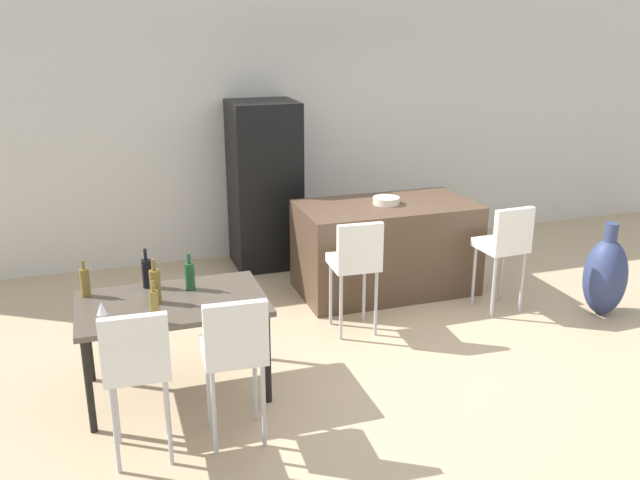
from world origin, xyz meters
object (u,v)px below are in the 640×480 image
(wine_bottle_left, at_px, (154,307))
(potted_plant, at_px, (455,217))
(wine_bottle_far, at_px, (155,286))
(dining_chair_far, at_px, (235,347))
(bar_chair_middle, at_px, (505,242))
(bar_chair_left, at_px, (356,259))
(refrigerator, at_px, (264,185))
(wine_bottle_inner, at_px, (85,282))
(wine_bottle_corner, at_px, (147,273))
(wine_bottle_right, at_px, (190,276))
(kitchen_island, at_px, (386,247))
(dining_table, at_px, (172,309))
(dining_chair_near, at_px, (137,362))
(wine_glass_middle, at_px, (102,309))
(fruit_bowl, at_px, (386,201))
(floor_vase, at_px, (605,276))

(wine_bottle_left, bearing_deg, potted_plant, 36.53)
(wine_bottle_far, bearing_deg, wine_bottle_left, -96.40)
(wine_bottle_far, bearing_deg, dining_chair_far, -62.64)
(bar_chair_middle, height_order, potted_plant, bar_chair_middle)
(bar_chair_left, relative_size, refrigerator, 0.57)
(wine_bottle_inner, height_order, refrigerator, refrigerator)
(wine_bottle_corner, xyz_separation_m, potted_plant, (3.86, 2.19, -0.52))
(wine_bottle_right, bearing_deg, kitchen_island, 29.15)
(dining_table, relative_size, wine_bottle_right, 4.69)
(dining_table, height_order, dining_chair_near, dining_chair_near)
(bar_chair_middle, bearing_deg, dining_chair_near, -159.26)
(wine_glass_middle, height_order, potted_plant, wine_glass_middle)
(wine_bottle_left, bearing_deg, wine_glass_middle, 168.07)
(refrigerator, bearing_deg, dining_chair_far, -107.17)
(bar_chair_left, relative_size, wine_glass_middle, 6.03)
(fruit_bowl, distance_m, potted_plant, 1.94)
(bar_chair_middle, relative_size, dining_table, 0.78)
(dining_chair_near, height_order, floor_vase, dining_chair_near)
(dining_table, xyz_separation_m, potted_plant, (3.72, 2.51, -0.34))
(kitchen_island, relative_size, dining_chair_far, 1.68)
(dining_chair_far, distance_m, refrigerator, 3.46)
(dining_chair_far, relative_size, floor_vase, 1.17)
(wine_bottle_right, bearing_deg, wine_bottle_left, -120.20)
(wine_glass_middle, bearing_deg, kitchen_island, 30.72)
(kitchen_island, xyz_separation_m, floor_vase, (1.72, -1.20, -0.08))
(bar_chair_middle, distance_m, refrigerator, 2.70)
(dining_chair_far, bearing_deg, refrigerator, 72.83)
(floor_vase, bearing_deg, bar_chair_left, 171.68)
(kitchen_island, xyz_separation_m, potted_plant, (1.43, 1.15, -0.12))
(wine_bottle_corner, xyz_separation_m, wine_bottle_inner, (-0.45, -0.04, -0.01))
(fruit_bowl, bearing_deg, wine_bottle_left, -144.70)
(bar_chair_middle, relative_size, wine_bottle_left, 3.39)
(bar_chair_left, bearing_deg, wine_bottle_corner, -173.82)
(bar_chair_middle, relative_size, wine_bottle_corner, 3.41)
(wine_bottle_inner, distance_m, fruit_bowl, 3.06)
(potted_plant, bearing_deg, dining_chair_near, -140.72)
(wine_bottle_right, relative_size, wine_glass_middle, 1.65)
(dining_chair_far, xyz_separation_m, potted_plant, (3.42, 3.29, -0.36))
(bar_chair_left, relative_size, wine_bottle_right, 3.65)
(wine_bottle_left, xyz_separation_m, floor_vase, (4.16, 0.52, -0.48))
(wine_bottle_inner, relative_size, wine_bottle_far, 0.85)
(floor_vase, bearing_deg, wine_bottle_right, 179.85)
(bar_chair_middle, distance_m, wine_bottle_far, 3.28)
(wine_bottle_far, xyz_separation_m, refrigerator, (1.43, 2.52, 0.05))
(kitchen_island, xyz_separation_m, dining_chair_far, (-1.99, -2.15, 0.24))
(wine_bottle_corner, height_order, refrigerator, refrigerator)
(kitchen_island, distance_m, dining_table, 2.67)
(dining_chair_near, xyz_separation_m, wine_bottle_inner, (-0.28, 1.07, 0.15))
(wine_bottle_left, bearing_deg, dining_table, 67.61)
(potted_plant, bearing_deg, wine_bottle_left, -143.47)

